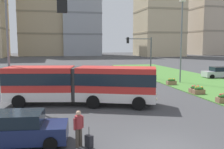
{
  "coord_description": "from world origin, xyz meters",
  "views": [
    {
      "loc": [
        -4.85,
        -10.34,
        4.79
      ],
      "look_at": [
        -0.07,
        10.51,
        2.2
      ],
      "focal_mm": 40.51,
      "sensor_mm": 36.0,
      "label": 1
    }
  ],
  "objects_px": {
    "flower_planter_2": "(223,98)",
    "traffic_light_far_right": "(143,50)",
    "streetlight_median": "(181,38)",
    "apartment_tower_centre": "(80,6)",
    "car_silver_hatch": "(219,73)",
    "flower_planter_4": "(195,89)",
    "car_maroon_sedan": "(44,79)",
    "flower_planter_3": "(199,90)",
    "apartment_tower_westcentre": "(43,4)",
    "streetlight_left": "(8,41)",
    "rolling_suitcase": "(89,141)",
    "articulated_bus": "(81,84)",
    "apartment_tower_east": "(213,10)",
    "pedestrian_crossing": "(79,126)",
    "apartment_tower_eastcentre": "(159,1)",
    "flower_planter_5": "(171,82)",
    "car_navy_sedan": "(20,129)"
  },
  "relations": [
    {
      "from": "car_maroon_sedan",
      "to": "flower_planter_3",
      "type": "xyz_separation_m",
      "value": [
        14.45,
        -9.32,
        -0.33
      ]
    },
    {
      "from": "apartment_tower_westcentre",
      "to": "apartment_tower_centre",
      "type": "relative_size",
      "value": 1.01
    },
    {
      "from": "flower_planter_2",
      "to": "articulated_bus",
      "type": "bearing_deg",
      "value": 169.08
    },
    {
      "from": "streetlight_median",
      "to": "apartment_tower_westcentre",
      "type": "relative_size",
      "value": 0.24
    },
    {
      "from": "apartment_tower_westcentre",
      "to": "apartment_tower_eastcentre",
      "type": "bearing_deg",
      "value": -19.27
    },
    {
      "from": "apartment_tower_eastcentre",
      "to": "apartment_tower_east",
      "type": "distance_m",
      "value": 30.4
    },
    {
      "from": "flower_planter_4",
      "to": "streetlight_median",
      "type": "xyz_separation_m",
      "value": [
        1.9,
        6.6,
        5.03
      ]
    },
    {
      "from": "flower_planter_4",
      "to": "flower_planter_2",
      "type": "bearing_deg",
      "value": -90.0
    },
    {
      "from": "flower_planter_4",
      "to": "apartment_tower_centre",
      "type": "distance_m",
      "value": 91.34
    },
    {
      "from": "car_silver_hatch",
      "to": "apartment_tower_centre",
      "type": "relative_size",
      "value": 0.11
    },
    {
      "from": "car_navy_sedan",
      "to": "rolling_suitcase",
      "type": "bearing_deg",
      "value": -19.15
    },
    {
      "from": "pedestrian_crossing",
      "to": "apartment_tower_centre",
      "type": "distance_m",
      "value": 101.83
    },
    {
      "from": "car_maroon_sedan",
      "to": "rolling_suitcase",
      "type": "distance_m",
      "value": 19.41
    },
    {
      "from": "streetlight_median",
      "to": "apartment_tower_centre",
      "type": "xyz_separation_m",
      "value": [
        -3.74,
        82.39,
        15.52
      ]
    },
    {
      "from": "pedestrian_crossing",
      "to": "traffic_light_far_right",
      "type": "distance_m",
      "value": 23.66
    },
    {
      "from": "car_maroon_sedan",
      "to": "flower_planter_3",
      "type": "relative_size",
      "value": 4.06
    },
    {
      "from": "streetlight_left",
      "to": "streetlight_median",
      "type": "bearing_deg",
      "value": 18.29
    },
    {
      "from": "flower_planter_5",
      "to": "traffic_light_far_right",
      "type": "distance_m",
      "value": 6.75
    },
    {
      "from": "flower_planter_3",
      "to": "flower_planter_5",
      "type": "xyz_separation_m",
      "value": [
        0.0,
        5.71,
        0.0
      ]
    },
    {
      "from": "flower_planter_3",
      "to": "apartment_tower_westcentre",
      "type": "xyz_separation_m",
      "value": [
        -17.01,
        90.49,
        20.85
      ]
    },
    {
      "from": "car_navy_sedan",
      "to": "traffic_light_far_right",
      "type": "xyz_separation_m",
      "value": [
        13.33,
        20.05,
        3.17
      ]
    },
    {
      "from": "car_maroon_sedan",
      "to": "apartment_tower_centre",
      "type": "relative_size",
      "value": 0.11
    },
    {
      "from": "car_silver_hatch",
      "to": "flower_planter_4",
      "type": "xyz_separation_m",
      "value": [
        -9.44,
        -9.49,
        -0.33
      ]
    },
    {
      "from": "pedestrian_crossing",
      "to": "articulated_bus",
      "type": "bearing_deg",
      "value": 83.45
    },
    {
      "from": "car_silver_hatch",
      "to": "flower_planter_4",
      "type": "relative_size",
      "value": 4.11
    },
    {
      "from": "flower_planter_2",
      "to": "streetlight_left",
      "type": "distance_m",
      "value": 18.13
    },
    {
      "from": "apartment_tower_westcentre",
      "to": "apartment_tower_east",
      "type": "xyz_separation_m",
      "value": [
        74.34,
        -8.21,
        -1.28
      ]
    },
    {
      "from": "apartment_tower_east",
      "to": "car_navy_sedan",
      "type": "bearing_deg",
      "value": -128.44
    },
    {
      "from": "articulated_bus",
      "to": "apartment_tower_east",
      "type": "relative_size",
      "value": 0.3
    },
    {
      "from": "traffic_light_far_right",
      "to": "flower_planter_3",
      "type": "bearing_deg",
      "value": -81.82
    },
    {
      "from": "car_maroon_sedan",
      "to": "apartment_tower_westcentre",
      "type": "xyz_separation_m",
      "value": [
        -2.56,
        81.17,
        20.52
      ]
    },
    {
      "from": "traffic_light_far_right",
      "to": "apartment_tower_westcentre",
      "type": "relative_size",
      "value": 0.13
    },
    {
      "from": "flower_planter_5",
      "to": "car_maroon_sedan",
      "type": "bearing_deg",
      "value": 165.96
    },
    {
      "from": "articulated_bus",
      "to": "flower_planter_2",
      "type": "bearing_deg",
      "value": -10.92
    },
    {
      "from": "car_maroon_sedan",
      "to": "flower_planter_2",
      "type": "relative_size",
      "value": 4.06
    },
    {
      "from": "rolling_suitcase",
      "to": "flower_planter_4",
      "type": "relative_size",
      "value": 0.88
    },
    {
      "from": "car_maroon_sedan",
      "to": "traffic_light_far_right",
      "type": "height_order",
      "value": "traffic_light_far_right"
    },
    {
      "from": "apartment_tower_eastcentre",
      "to": "apartment_tower_east",
      "type": "height_order",
      "value": "apartment_tower_eastcentre"
    },
    {
      "from": "streetlight_median",
      "to": "flower_planter_3",
      "type": "bearing_deg",
      "value": -104.75
    },
    {
      "from": "articulated_bus",
      "to": "apartment_tower_eastcentre",
      "type": "xyz_separation_m",
      "value": [
        39.21,
        76.2,
        20.11
      ]
    },
    {
      "from": "flower_planter_2",
      "to": "traffic_light_far_right",
      "type": "bearing_deg",
      "value": 96.22
    },
    {
      "from": "flower_planter_4",
      "to": "streetlight_left",
      "type": "distance_m",
      "value": 17.54
    },
    {
      "from": "traffic_light_far_right",
      "to": "streetlight_left",
      "type": "xyz_separation_m",
      "value": [
        -15.29,
        -10.25,
        1.14
      ]
    },
    {
      "from": "flower_planter_2",
      "to": "apartment_tower_westcentre",
      "type": "xyz_separation_m",
      "value": [
        -17.01,
        94.08,
        20.85
      ]
    },
    {
      "from": "rolling_suitcase",
      "to": "flower_planter_2",
      "type": "xyz_separation_m",
      "value": [
        11.78,
        6.31,
        0.11
      ]
    },
    {
      "from": "apartment_tower_centre",
      "to": "apartment_tower_westcentre",
      "type": "bearing_deg",
      "value": 176.66
    },
    {
      "from": "flower_planter_5",
      "to": "apartment_tower_centre",
      "type": "xyz_separation_m",
      "value": [
        -1.84,
        83.9,
        20.55
      ]
    },
    {
      "from": "pedestrian_crossing",
      "to": "apartment_tower_westcentre",
      "type": "xyz_separation_m",
      "value": [
        -4.78,
        100.19,
        20.27
      ]
    },
    {
      "from": "flower_planter_2",
      "to": "flower_planter_4",
      "type": "relative_size",
      "value": 1.0
    },
    {
      "from": "rolling_suitcase",
      "to": "apartment_tower_westcentre",
      "type": "height_order",
      "value": "apartment_tower_westcentre"
    }
  ]
}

